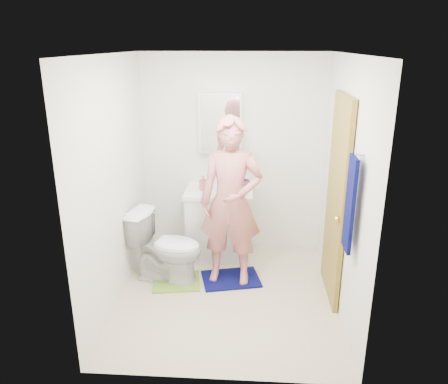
# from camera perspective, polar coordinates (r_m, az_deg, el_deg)

# --- Properties ---
(floor) EXTENTS (2.20, 2.40, 0.02)m
(floor) POSITION_cam_1_polar(r_m,az_deg,el_deg) (4.67, 0.41, -13.43)
(floor) COLOR beige
(floor) RESTS_ON ground
(ceiling) EXTENTS (2.20, 2.40, 0.02)m
(ceiling) POSITION_cam_1_polar(r_m,az_deg,el_deg) (3.95, 0.49, 17.74)
(ceiling) COLOR white
(ceiling) RESTS_ON ground
(wall_back) EXTENTS (2.20, 0.02, 2.40)m
(wall_back) POSITION_cam_1_polar(r_m,az_deg,el_deg) (5.32, 1.21, 4.87)
(wall_back) COLOR white
(wall_back) RESTS_ON ground
(wall_front) EXTENTS (2.20, 0.02, 2.40)m
(wall_front) POSITION_cam_1_polar(r_m,az_deg,el_deg) (3.03, -0.89, -6.33)
(wall_front) COLOR white
(wall_front) RESTS_ON ground
(wall_left) EXTENTS (0.02, 2.40, 2.40)m
(wall_left) POSITION_cam_1_polar(r_m,az_deg,el_deg) (4.36, -14.29, 1.08)
(wall_left) COLOR white
(wall_left) RESTS_ON ground
(wall_right) EXTENTS (0.02, 2.40, 2.40)m
(wall_right) POSITION_cam_1_polar(r_m,az_deg,el_deg) (4.24, 15.59, 0.48)
(wall_right) COLOR white
(wall_right) RESTS_ON ground
(vanity_cabinet) EXTENTS (0.75, 0.55, 0.80)m
(vanity_cabinet) POSITION_cam_1_polar(r_m,az_deg,el_deg) (5.30, -0.62, -4.30)
(vanity_cabinet) COLOR white
(vanity_cabinet) RESTS_ON floor
(countertop) EXTENTS (0.79, 0.59, 0.05)m
(countertop) POSITION_cam_1_polar(r_m,az_deg,el_deg) (5.15, -0.64, 0.05)
(countertop) COLOR white
(countertop) RESTS_ON vanity_cabinet
(sink_basin) EXTENTS (0.40, 0.40, 0.03)m
(sink_basin) POSITION_cam_1_polar(r_m,az_deg,el_deg) (5.14, -0.64, 0.21)
(sink_basin) COLOR white
(sink_basin) RESTS_ON countertop
(faucet) EXTENTS (0.03, 0.03, 0.12)m
(faucet) POSITION_cam_1_polar(r_m,az_deg,el_deg) (5.29, -0.50, 1.55)
(faucet) COLOR silver
(faucet) RESTS_ON countertop
(medicine_cabinet) EXTENTS (0.50, 0.12, 0.70)m
(medicine_cabinet) POSITION_cam_1_polar(r_m,az_deg,el_deg) (5.17, -0.48, 9.01)
(medicine_cabinet) COLOR white
(medicine_cabinet) RESTS_ON wall_back
(mirror_panel) EXTENTS (0.46, 0.01, 0.66)m
(mirror_panel) POSITION_cam_1_polar(r_m,az_deg,el_deg) (5.11, -0.53, 8.89)
(mirror_panel) COLOR white
(mirror_panel) RESTS_ON wall_back
(door) EXTENTS (0.05, 0.80, 2.05)m
(door) POSITION_cam_1_polar(r_m,az_deg,el_deg) (4.43, 14.46, -1.04)
(door) COLOR olive
(door) RESTS_ON ground
(door_knob) EXTENTS (0.07, 0.07, 0.07)m
(door_knob) POSITION_cam_1_polar(r_m,az_deg,el_deg) (4.15, 14.59, -3.51)
(door_knob) COLOR gold
(door_knob) RESTS_ON door
(towel) EXTENTS (0.03, 0.24, 0.80)m
(towel) POSITION_cam_1_polar(r_m,az_deg,el_deg) (3.68, 16.14, -1.57)
(towel) COLOR #080B4A
(towel) RESTS_ON wall_right
(towel_hook) EXTENTS (0.06, 0.02, 0.02)m
(towel_hook) POSITION_cam_1_polar(r_m,az_deg,el_deg) (3.57, 17.38, 4.75)
(towel_hook) COLOR silver
(towel_hook) RESTS_ON wall_right
(toilet) EXTENTS (0.85, 0.60, 0.79)m
(toilet) POSITION_cam_1_polar(r_m,az_deg,el_deg) (4.81, -7.48, -7.10)
(toilet) COLOR white
(toilet) RESTS_ON floor
(bath_mat) EXTENTS (0.70, 0.57, 0.02)m
(bath_mat) POSITION_cam_1_polar(r_m,az_deg,el_deg) (4.93, 0.90, -11.28)
(bath_mat) COLOR #080B4A
(bath_mat) RESTS_ON floor
(green_rug) EXTENTS (0.57, 0.50, 0.02)m
(green_rug) POSITION_cam_1_polar(r_m,az_deg,el_deg) (4.91, -6.23, -11.57)
(green_rug) COLOR #77A537
(green_rug) RESTS_ON floor
(soap_dispenser) EXTENTS (0.11, 0.11, 0.18)m
(soap_dispenser) POSITION_cam_1_polar(r_m,az_deg,el_deg) (5.10, -2.75, 1.22)
(soap_dispenser) COLOR #AF6651
(soap_dispenser) RESTS_ON countertop
(toothbrush_cup) EXTENTS (0.16, 0.16, 0.10)m
(toothbrush_cup) POSITION_cam_1_polar(r_m,az_deg,el_deg) (5.19, 2.73, 1.06)
(toothbrush_cup) COLOR #673A80
(toothbrush_cup) RESTS_ON countertop
(man) EXTENTS (0.69, 0.49, 1.80)m
(man) POSITION_cam_1_polar(r_m,az_deg,el_deg) (4.53, 0.91, -1.36)
(man) COLOR #C16E6C
(man) RESTS_ON bath_mat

